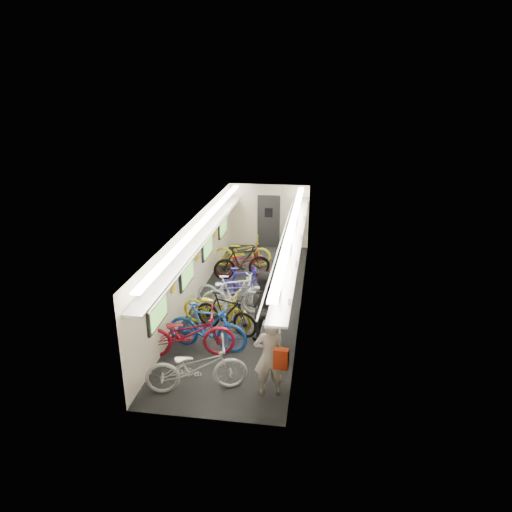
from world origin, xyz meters
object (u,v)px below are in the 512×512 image
(bicycle_1, at_px, (207,327))
(passenger_mid, at_px, (262,306))
(passenger_near, at_px, (269,357))
(backpack, at_px, (281,359))
(bicycle_0, at_px, (196,367))

(bicycle_1, xyz_separation_m, passenger_mid, (1.20, 0.61, 0.31))
(passenger_near, relative_size, passenger_mid, 0.94)
(bicycle_1, xyz_separation_m, backpack, (1.89, -2.16, 0.70))
(bicycle_1, relative_size, passenger_mid, 1.08)
(passenger_near, height_order, backpack, passenger_near)
(passenger_mid, height_order, backpack, passenger_mid)
(passenger_mid, bearing_deg, backpack, 103.00)
(bicycle_0, height_order, passenger_mid, passenger_mid)
(passenger_mid, bearing_deg, passenger_near, 100.17)
(bicycle_0, height_order, passenger_near, passenger_near)
(bicycle_1, distance_m, passenger_mid, 1.38)
(bicycle_0, relative_size, passenger_mid, 1.13)
(passenger_near, xyz_separation_m, passenger_mid, (-0.41, 2.05, 0.05))
(bicycle_0, relative_size, passenger_near, 1.21)
(bicycle_0, distance_m, bicycle_1, 1.55)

